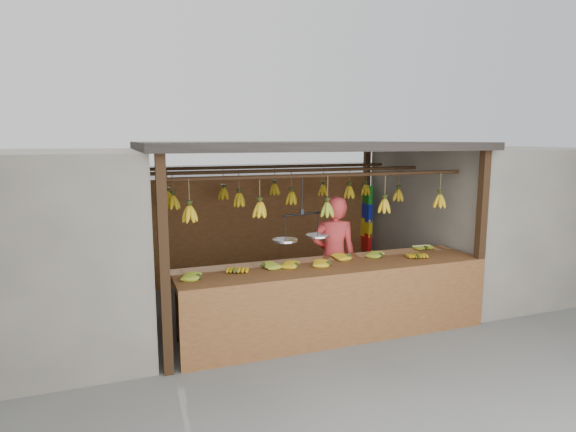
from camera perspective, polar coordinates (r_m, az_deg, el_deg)
name	(u,v)px	position (r m, az deg, el deg)	size (l,w,h in m)	color
ground	(295,305)	(7.25, 0.83, -10.55)	(80.00, 80.00, 0.00)	#5B5B57
stall	(287,171)	(7.15, -0.08, 5.35)	(4.30, 3.30, 2.40)	black
neighbor_left	(13,249)	(6.60, -29.80, -3.37)	(3.00, 3.00, 2.30)	slate
neighbor_right	(492,216)	(8.89, 23.07, 0.02)	(3.00, 3.00, 2.30)	slate
counter	(337,281)	(5.98, 5.86, -7.64)	(3.92, 0.89, 0.96)	brown
hanging_bananas	(296,198)	(6.89, 0.97, 2.10)	(3.56, 2.24, 0.37)	gold
balance_scale	(302,235)	(5.90, 1.64, -2.26)	(0.77, 0.41, 0.78)	black
vendor	(334,257)	(6.60, 5.42, -4.90)	(0.62, 0.40, 1.69)	#BF3333
bag_bundles	(367,219)	(9.01, 9.32, -0.37)	(0.08, 0.26, 1.22)	#199926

